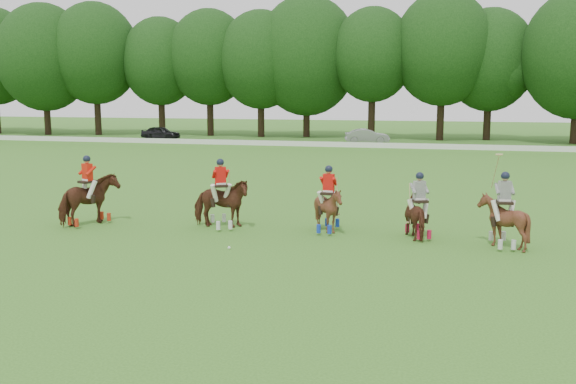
% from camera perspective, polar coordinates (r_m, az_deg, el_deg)
% --- Properties ---
extents(ground, '(180.00, 180.00, 0.00)m').
position_cam_1_polar(ground, '(18.41, -10.62, -5.99)').
color(ground, '#34681D').
rests_on(ground, ground).
extents(tree_line, '(117.98, 14.32, 14.75)m').
position_cam_1_polar(tree_line, '(64.68, 7.82, 11.97)').
color(tree_line, black).
rests_on(tree_line, ground).
extents(boundary_rail, '(120.00, 0.10, 0.44)m').
position_cam_1_polar(boundary_rail, '(54.83, 6.19, 4.19)').
color(boundary_rail, white).
rests_on(boundary_rail, ground).
extents(car_left, '(3.90, 1.69, 1.31)m').
position_cam_1_polar(car_left, '(65.00, -11.24, 5.19)').
color(car_left, black).
rests_on(car_left, ground).
extents(car_mid, '(4.22, 2.23, 1.32)m').
position_cam_1_polar(car_mid, '(59.22, 7.04, 4.95)').
color(car_mid, gray).
rests_on(car_mid, ground).
extents(polo_red_a, '(1.77, 2.33, 2.48)m').
position_cam_1_polar(polo_red_a, '(23.70, -17.30, -0.65)').
color(polo_red_a, '#472213').
rests_on(polo_red_a, ground).
extents(polo_red_b, '(2.20, 2.11, 2.41)m').
position_cam_1_polar(polo_red_b, '(22.30, -5.99, -0.97)').
color(polo_red_b, '#472213').
rests_on(polo_red_b, ground).
extents(polo_red_c, '(1.33, 1.47, 2.26)m').
position_cam_1_polar(polo_red_c, '(21.54, 3.61, -1.48)').
color(polo_red_c, '#472213').
rests_on(polo_red_c, ground).
extents(polo_stripe_a, '(1.38, 1.84, 2.14)m').
position_cam_1_polar(polo_stripe_a, '(21.09, 11.53, -2.00)').
color(polo_stripe_a, '#472213').
rests_on(polo_stripe_a, ground).
extents(polo_stripe_b, '(1.52, 1.65, 2.85)m').
position_cam_1_polar(polo_stripe_b, '(20.49, 18.57, -2.40)').
color(polo_stripe_b, '#472213').
rests_on(polo_stripe_b, ground).
extents(polo_ball, '(0.09, 0.09, 0.09)m').
position_cam_1_polar(polo_ball, '(19.42, -5.26, -4.96)').
color(polo_ball, white).
rests_on(polo_ball, ground).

